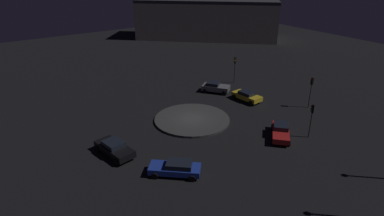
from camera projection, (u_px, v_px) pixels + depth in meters
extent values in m
plane|color=black|center=(192.00, 120.00, 40.03)|extent=(115.41, 115.41, 0.00)
cylinder|color=#383838|center=(192.00, 119.00, 39.98)|extent=(8.94, 8.94, 0.26)
cube|color=gold|center=(247.00, 96.00, 45.34)|extent=(4.26, 2.21, 0.60)
cube|color=black|center=(247.00, 93.00, 45.11)|extent=(2.16, 1.77, 0.42)
cylinder|color=black|center=(259.00, 100.00, 44.97)|extent=(0.67, 0.29, 0.65)
cylinder|color=black|center=(251.00, 103.00, 43.91)|extent=(0.67, 0.29, 0.65)
cylinder|color=black|center=(243.00, 94.00, 47.01)|extent=(0.67, 0.29, 0.65)
cylinder|color=black|center=(234.00, 97.00, 45.96)|extent=(0.67, 0.29, 0.65)
cube|color=slate|center=(216.00, 88.00, 48.21)|extent=(4.17, 3.80, 0.70)
cube|color=black|center=(213.00, 84.00, 48.09)|extent=(2.36, 2.34, 0.44)
cylinder|color=black|center=(227.00, 89.00, 48.76)|extent=(0.64, 0.56, 0.64)
cylinder|color=black|center=(224.00, 93.00, 47.15)|extent=(0.64, 0.56, 0.64)
cylinder|color=black|center=(208.00, 87.00, 49.56)|extent=(0.64, 0.56, 0.64)
cylinder|color=black|center=(205.00, 91.00, 47.95)|extent=(0.64, 0.56, 0.64)
cube|color=#1E38A5|center=(175.00, 169.00, 29.77)|extent=(4.30, 4.59, 0.56)
cube|color=black|center=(179.00, 164.00, 29.52)|extent=(2.63, 2.70, 0.48)
cylinder|color=black|center=(155.00, 176.00, 29.27)|extent=(0.56, 0.60, 0.60)
cylinder|color=black|center=(159.00, 165.00, 30.85)|extent=(0.56, 0.60, 0.60)
cylinder|color=black|center=(192.00, 179.00, 28.93)|extent=(0.56, 0.60, 0.60)
cylinder|color=black|center=(194.00, 167.00, 30.51)|extent=(0.56, 0.60, 0.60)
cube|color=black|center=(115.00, 149.00, 32.75)|extent=(4.85, 2.69, 0.65)
cube|color=black|center=(113.00, 144.00, 32.58)|extent=(2.22, 1.98, 0.47)
cylinder|color=black|center=(98.00, 149.00, 33.34)|extent=(0.70, 0.34, 0.67)
cylinder|color=black|center=(114.00, 142.00, 34.55)|extent=(0.70, 0.34, 0.67)
cylinder|color=black|center=(116.00, 162.00, 31.21)|extent=(0.70, 0.34, 0.67)
cylinder|color=black|center=(133.00, 155.00, 32.42)|extent=(0.70, 0.34, 0.67)
cube|color=red|center=(281.00, 132.00, 35.97)|extent=(4.34, 4.44, 0.59)
cube|color=black|center=(281.00, 126.00, 36.19)|extent=(2.43, 2.45, 0.47)
cylinder|color=black|center=(289.00, 143.00, 34.48)|extent=(0.61, 0.62, 0.65)
cylinder|color=black|center=(272.00, 141.00, 34.82)|extent=(0.61, 0.62, 0.65)
cylinder|color=black|center=(288.00, 129.00, 37.37)|extent=(0.61, 0.62, 0.65)
cylinder|color=black|center=(272.00, 127.00, 37.70)|extent=(0.61, 0.62, 0.65)
cylinder|color=#2D2D2D|center=(235.00, 73.00, 51.55)|extent=(0.12, 0.12, 3.13)
cube|color=black|center=(235.00, 60.00, 50.73)|extent=(0.37, 0.34, 0.90)
sphere|color=#3F0C0C|center=(235.00, 59.00, 50.50)|extent=(0.20, 0.20, 0.20)
sphere|color=yellow|center=(235.00, 60.00, 50.61)|extent=(0.20, 0.20, 0.20)
sphere|color=#0F3819|center=(235.00, 62.00, 50.72)|extent=(0.20, 0.20, 0.20)
cylinder|color=#2D2D2D|center=(310.00, 96.00, 42.87)|extent=(0.12, 0.12, 3.15)
cube|color=black|center=(312.00, 81.00, 42.04)|extent=(0.36, 0.31, 0.90)
sphere|color=red|center=(311.00, 79.00, 41.90)|extent=(0.20, 0.20, 0.20)
sphere|color=#4C380F|center=(311.00, 81.00, 42.01)|extent=(0.20, 0.20, 0.20)
sphere|color=#0F3819|center=(311.00, 83.00, 42.12)|extent=(0.20, 0.20, 0.20)
cylinder|color=#2D2D2D|center=(310.00, 125.00, 35.66)|extent=(0.12, 0.12, 2.92)
cube|color=black|center=(313.00, 109.00, 34.88)|extent=(0.36, 0.37, 0.90)
sphere|color=#3F0C0C|center=(312.00, 106.00, 34.82)|extent=(0.20, 0.20, 0.20)
sphere|color=#4C380F|center=(311.00, 109.00, 34.93)|extent=(0.20, 0.20, 0.20)
sphere|color=#1EE53F|center=(311.00, 111.00, 35.04)|extent=(0.20, 0.20, 0.20)
cube|color=#B7B299|center=(207.00, 20.00, 79.98)|extent=(29.60, 31.25, 8.41)
cube|color=#333338|center=(207.00, 0.00, 78.13)|extent=(29.60, 31.25, 0.70)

